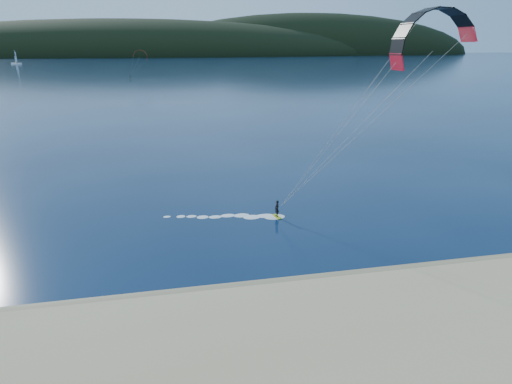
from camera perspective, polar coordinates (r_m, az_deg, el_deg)
The scene contains 6 objects.
ground at distance 25.25m, azimuth 1.80°, elevation -18.45°, with size 1800.00×1800.00×0.00m, color #071834.
wet_sand at distance 28.84m, azimuth -0.29°, elevation -13.05°, with size 220.00×2.50×0.10m.
headland at distance 764.96m, azimuth -11.62°, elevation 17.43°, with size 1200.00×310.00×140.00m.
kitesurfer_near at distance 36.17m, azimuth 21.02°, elevation 15.92°, with size 24.49×8.72×18.53m.
kitesurfer_far at distance 219.34m, azimuth -15.22°, elevation 16.91°, with size 9.77×5.29×12.73m.
sailboat at distance 438.34m, azimuth -29.31°, elevation 14.75°, with size 8.15×5.38×11.88m.
Camera 1 is at (-4.73, -19.50, 15.33)m, focal length 30.00 mm.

